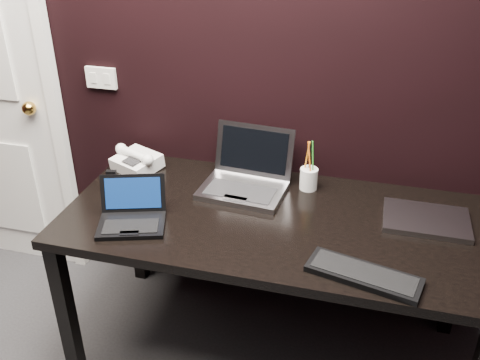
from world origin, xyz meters
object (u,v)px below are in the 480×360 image
(silver_laptop, at_px, (246,179))
(mobile_phone, at_px, (112,183))
(ext_keyboard, at_px, (364,275))
(pen_cup, at_px, (309,178))
(desk, at_px, (273,233))
(closed_laptop, at_px, (426,220))
(netbook, at_px, (132,216))
(desk_phone, at_px, (136,161))

(silver_laptop, height_order, mobile_phone, silver_laptop)
(ext_keyboard, height_order, pen_cup, pen_cup)
(pen_cup, bearing_deg, mobile_phone, -164.35)
(desk, relative_size, closed_laptop, 5.13)
(ext_keyboard, bearing_deg, closed_laptop, 61.98)
(desk, relative_size, netbook, 5.40)
(silver_laptop, bearing_deg, ext_keyboard, -42.08)
(ext_keyboard, bearing_deg, mobile_phone, 163.47)
(desk, bearing_deg, ext_keyboard, -38.09)
(desk_phone, bearing_deg, pen_cup, 1.85)
(desk, distance_m, silver_laptop, 0.29)
(silver_laptop, bearing_deg, netbook, -133.62)
(netbook, xyz_separation_m, mobile_phone, (-0.20, 0.22, 0.00))
(desk_phone, bearing_deg, ext_keyboard, -26.24)
(desk, relative_size, ext_keyboard, 4.18)
(desk, xyz_separation_m, ext_keyboard, (0.37, -0.29, 0.09))
(netbook, distance_m, silver_laptop, 0.53)
(netbook, height_order, pen_cup, pen_cup)
(ext_keyboard, relative_size, desk_phone, 1.64)
(netbook, bearing_deg, desk, 19.29)
(desk, relative_size, silver_laptop, 4.46)
(netbook, xyz_separation_m, desk_phone, (-0.18, 0.43, 0.01))
(closed_laptop, bearing_deg, netbook, -164.82)
(mobile_phone, bearing_deg, desk, -2.73)
(pen_cup, bearing_deg, desk, -110.25)
(netbook, height_order, silver_laptop, silver_laptop)
(silver_laptop, height_order, ext_keyboard, silver_laptop)
(desk_phone, height_order, pen_cup, pen_cup)
(pen_cup, bearing_deg, netbook, -144.31)
(silver_laptop, distance_m, desk_phone, 0.54)
(desk, height_order, desk_phone, desk_phone)
(closed_laptop, relative_size, mobile_phone, 3.64)
(desk, bearing_deg, pen_cup, 69.75)
(netbook, bearing_deg, ext_keyboard, -6.68)
(closed_laptop, height_order, pen_cup, pen_cup)
(mobile_phone, bearing_deg, desk_phone, 84.14)
(desk, xyz_separation_m, silver_laptop, (-0.17, 0.20, 0.12))
(desk, distance_m, netbook, 0.57)
(netbook, distance_m, mobile_phone, 0.30)
(desk, bearing_deg, mobile_phone, 177.27)
(closed_laptop, relative_size, desk_phone, 1.33)
(ext_keyboard, relative_size, mobile_phone, 4.47)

